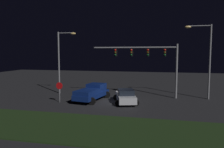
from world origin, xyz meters
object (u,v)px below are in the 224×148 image
object	(u,v)px
traffic_signal_gantry	(148,56)
street_lamp_right	(205,53)
pickup_truck	(92,92)
street_lamp_left	(62,55)
car_sedan	(126,96)
stop_sign	(59,88)

from	to	relation	value
traffic_signal_gantry	street_lamp_right	world-z (taller)	street_lamp_right
pickup_truck	street_lamp_left	distance (m)	7.38
car_sedan	traffic_signal_gantry	world-z (taller)	traffic_signal_gantry
street_lamp_left	street_lamp_right	xyz separation A→B (m)	(17.77, 0.39, 0.32)
stop_sign	street_lamp_left	bearing A→B (deg)	111.62
street_lamp_left	stop_sign	distance (m)	6.53
street_lamp_left	pickup_truck	bearing A→B (deg)	-31.58
car_sedan	street_lamp_left	bearing A→B (deg)	51.36
car_sedan	street_lamp_right	size ratio (longest dim) A/B	0.54
street_lamp_left	street_lamp_right	distance (m)	17.78
pickup_truck	car_sedan	bearing A→B (deg)	-88.62
traffic_signal_gantry	street_lamp_left	distance (m)	11.29
pickup_truck	car_sedan	distance (m)	4.00
pickup_truck	car_sedan	xyz separation A→B (m)	(3.95, -0.56, -0.26)
car_sedan	pickup_truck	bearing A→B (deg)	65.65
street_lamp_right	traffic_signal_gantry	bearing A→B (deg)	-176.77
street_lamp_right	street_lamp_left	bearing A→B (deg)	-178.75
street_lamp_left	stop_sign	world-z (taller)	street_lamp_left
car_sedan	traffic_signal_gantry	xyz separation A→B (m)	(2.13, 3.77, 4.29)
car_sedan	traffic_signal_gantry	bearing A→B (deg)	-45.83
stop_sign	street_lamp_right	bearing A→B (deg)	19.12
car_sedan	traffic_signal_gantry	size ratio (longest dim) A/B	0.46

